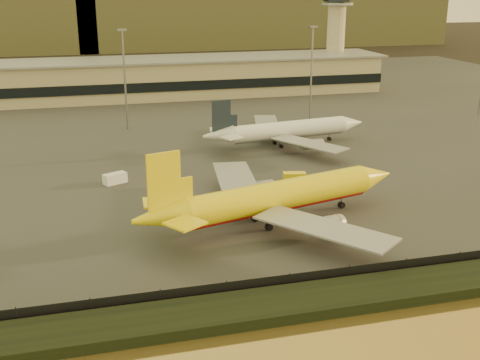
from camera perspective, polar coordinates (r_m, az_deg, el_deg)
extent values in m
plane|color=black|center=(86.85, 0.57, -6.70)|extent=(900.00, 900.00, 0.00)
cube|color=black|center=(72.12, 4.25, -11.69)|extent=(320.00, 7.00, 1.40)
cube|color=#2D2D2D|center=(176.01, -7.75, 6.08)|extent=(320.00, 220.00, 0.20)
cube|color=black|center=(75.14, 3.25, -9.83)|extent=(300.00, 0.05, 2.20)
cube|color=tan|center=(204.27, -8.94, 9.44)|extent=(160.00, 22.00, 12.00)
cube|color=black|center=(193.42, -8.55, 8.67)|extent=(160.00, 0.60, 3.00)
cube|color=gray|center=(203.43, -9.03, 11.19)|extent=(164.00, 24.00, 0.60)
cylinder|color=tan|center=(227.07, 9.03, 12.59)|extent=(6.40, 6.40, 30.00)
cylinder|color=gray|center=(226.17, 9.22, 16.17)|extent=(11.20, 11.20, 0.80)
cylinder|color=slate|center=(158.10, -10.86, 9.20)|extent=(0.50, 0.50, 25.00)
cube|color=slate|center=(156.68, -11.14, 13.79)|extent=(2.20, 2.20, 0.40)
cylinder|color=slate|center=(167.29, 6.77, 9.88)|extent=(0.50, 0.50, 25.00)
cube|color=slate|center=(165.95, 6.94, 14.22)|extent=(2.20, 2.20, 0.40)
cylinder|color=yellow|center=(95.03, 3.84, -1.44)|extent=(32.88, 12.94, 4.73)
cylinder|color=#B10C0A|center=(95.31, 3.83, -1.91)|extent=(31.73, 11.70, 3.69)
cone|color=yellow|center=(106.59, 12.66, 0.35)|extent=(7.37, 6.20, 4.73)
cone|color=yellow|center=(85.96, -7.65, -3.48)|extent=(9.13, 6.67, 4.73)
cube|color=yellow|center=(84.51, -7.22, -0.09)|extent=(4.94, 1.64, 8.28)
cube|color=yellow|center=(90.58, -7.73, -2.10)|extent=(4.79, 4.74, 0.28)
cube|color=yellow|center=(82.44, -5.23, -4.09)|extent=(6.26, 6.24, 0.28)
cube|color=gray|center=(105.02, -0.36, 0.06)|extent=(8.89, 21.11, 0.28)
cylinder|color=gray|center=(104.01, 1.56, -0.89)|extent=(5.94, 3.91, 2.60)
cube|color=gray|center=(85.31, 7.99, -4.53)|extent=(17.36, 20.21, 0.28)
cylinder|color=gray|center=(89.34, 7.92, -4.36)|extent=(5.94, 3.91, 2.60)
cylinder|color=black|center=(103.45, 9.60, -2.34)|extent=(1.22, 1.07, 1.04)
cylinder|color=slate|center=(103.27, 9.61, -2.06)|extent=(0.18, 0.18, 2.13)
cylinder|color=black|center=(93.06, 2.76, -4.48)|extent=(1.22, 1.07, 1.04)
cylinder|color=slate|center=(92.85, 2.76, -4.17)|extent=(0.18, 0.18, 2.13)
cylinder|color=black|center=(96.40, 1.40, -3.64)|extent=(1.22, 1.07, 1.04)
cylinder|color=slate|center=(96.20, 1.40, -3.33)|extent=(0.18, 0.18, 2.13)
cylinder|color=white|center=(141.41, 4.72, 4.81)|extent=(28.80, 7.82, 3.96)
cylinder|color=gray|center=(141.57, 4.71, 4.54)|extent=(27.90, 6.84, 3.09)
cone|color=white|center=(149.86, 10.54, 5.33)|extent=(6.04, 4.68, 3.96)
cone|color=white|center=(134.25, -2.08, 4.27)|extent=(7.61, 4.90, 3.96)
cube|color=#1A222F|center=(133.54, -1.78, 6.11)|extent=(4.36, 0.91, 6.93)
cube|color=white|center=(138.33, -2.05, 4.81)|extent=(4.56, 4.40, 0.24)
cube|color=white|center=(131.15, -0.82, 4.07)|extent=(5.21, 5.11, 0.24)
cube|color=gray|center=(150.72, 2.54, 5.42)|extent=(9.74, 18.65, 0.24)
cylinder|color=gray|center=(149.47, 3.66, 4.87)|extent=(5.01, 2.81, 2.18)
cube|color=gray|center=(131.92, 6.57, 3.46)|extent=(13.68, 18.23, 0.24)
cylinder|color=gray|center=(135.39, 6.74, 3.36)|extent=(5.01, 2.81, 2.18)
cylinder|color=black|center=(147.42, 8.46, 3.90)|extent=(0.96, 0.81, 0.87)
cylinder|color=slate|center=(147.30, 8.47, 4.07)|extent=(0.21, 0.21, 1.78)
cylinder|color=black|center=(139.37, 3.93, 3.22)|extent=(0.96, 0.81, 0.87)
cylinder|color=slate|center=(139.25, 3.93, 3.40)|extent=(0.21, 0.21, 1.78)
cylinder|color=black|center=(142.45, 3.29, 3.56)|extent=(0.96, 0.81, 0.87)
cylinder|color=slate|center=(142.34, 3.29, 3.74)|extent=(0.21, 0.21, 1.78)
cube|color=yellow|center=(115.31, 5.18, 0.24)|extent=(4.63, 2.88, 1.93)
cube|color=white|center=(116.70, -11.77, 0.15)|extent=(4.76, 3.60, 1.95)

